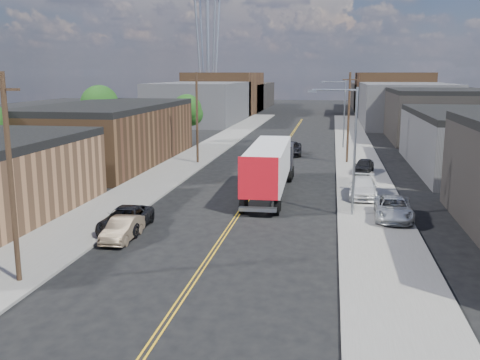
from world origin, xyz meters
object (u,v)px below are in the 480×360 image
at_px(car_right_lot_a, 394,208).
at_px(car_right_lot_c, 364,166).
at_px(car_ahead_truck, 290,148).
at_px(semi_truck, 271,164).
at_px(car_left_c, 126,219).
at_px(car_right_lot_b, 363,187).
at_px(car_left_b, 123,229).

xyz_separation_m(car_right_lot_a, car_right_lot_c, (-1.04, 17.31, -0.05)).
xyz_separation_m(car_right_lot_a, car_ahead_truck, (-9.22, 28.75, -0.09)).
xyz_separation_m(semi_truck, car_ahead_truck, (0.00, 21.37, -1.63)).
xyz_separation_m(car_left_c, car_right_lot_b, (15.43, 11.66, 0.17)).
bearing_deg(car_right_lot_b, car_left_c, -139.99).
bearing_deg(semi_truck, car_right_lot_a, -40.10).
height_order(car_left_c, car_right_lot_c, car_right_lot_c).
distance_m(car_left_c, car_ahead_truck, 34.92).
height_order(car_right_lot_a, car_ahead_truck, car_right_lot_a).
height_order(semi_truck, car_left_b, semi_truck).
bearing_deg(car_left_c, car_left_b, -76.43).
bearing_deg(car_left_b, car_right_lot_c, 56.56).
bearing_deg(car_left_b, car_left_c, 105.23).
bearing_deg(car_left_b, car_right_lot_b, 41.27).
height_order(semi_truck, car_right_lot_b, semi_truck).
height_order(semi_truck, car_left_c, semi_truck).
bearing_deg(car_right_lot_c, car_ahead_truck, 138.32).
bearing_deg(car_left_c, car_ahead_truck, 74.30).
bearing_deg(car_right_lot_b, semi_truck, 175.53).
height_order(car_right_lot_b, car_ahead_truck, car_right_lot_b).
relative_size(semi_truck, car_right_lot_c, 4.03).
xyz_separation_m(car_left_c, car_ahead_truck, (7.90, 34.01, 0.06)).
height_order(car_left_b, car_right_lot_c, car_right_lot_c).
height_order(car_left_c, car_ahead_truck, car_ahead_truck).
xyz_separation_m(car_right_lot_b, car_right_lot_c, (0.65, 10.90, -0.08)).
height_order(car_left_b, car_left_c, car_left_c).
relative_size(car_left_b, car_left_c, 0.77).
xyz_separation_m(car_right_lot_a, car_right_lot_b, (-1.69, 6.40, 0.03)).
xyz_separation_m(semi_truck, car_right_lot_a, (9.22, -7.38, -1.54)).
distance_m(car_left_b, car_ahead_truck, 36.62).
distance_m(car_left_c, car_right_lot_c, 27.71).
bearing_deg(semi_truck, car_right_lot_c, 49.06).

